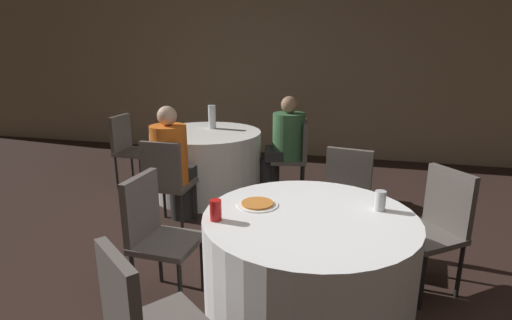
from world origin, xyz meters
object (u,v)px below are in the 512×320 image
Objects in this scene: chair_near_west at (154,227)px; chair_far_south at (166,177)px; chair_near_southwest at (142,320)px; chair_near_northeast at (437,220)px; table_near at (307,272)px; pizza_plate_near at (257,204)px; chair_far_east at (296,151)px; soda_can_red at (216,210)px; chair_near_north at (345,193)px; person_orange_shirt at (173,166)px; person_green_jacket at (283,145)px; soda_can_silver at (380,201)px; bottle_far at (212,117)px; chair_far_west at (128,144)px; table_far at (207,163)px.

chair_far_south is at bearing -155.37° from chair_near_west.
chair_near_southwest is 2.07m from chair_near_northeast.
pizza_plate_near is (-0.33, 0.08, 0.38)m from table_near.
soda_can_red is (-0.10, -2.47, 0.28)m from chair_far_east.
table_near is at bearing 90.00° from chair_near_west.
table_near is 1.42× the size of chair_near_north.
person_orange_shirt reaches higher than chair_near_southwest.
chair_near_northeast is 0.76× the size of person_green_jacket.
chair_near_north is 1.43m from soda_can_red.
chair_near_west and chair_far_south have the same top height.
soda_can_silver is at bearing 22.30° from soda_can_red.
chair_near_north is 0.75× the size of person_orange_shirt.
chair_near_north is 1.44m from person_green_jacket.
chair_near_southwest and chair_near_northeast have the same top height.
person_green_jacket is at bearing -48.66° from chair_near_north.
chair_near_west reaches higher than soda_can_silver.
chair_far_south is at bearing 151.13° from chair_near_southwest.
chair_near_west reaches higher than soda_can_red.
chair_near_southwest is 1.47m from soda_can_silver.
chair_near_north is 2.09m from bottle_far.
person_orange_shirt is 4.57× the size of pizza_plate_near.
person_green_jacket is at bearing 95.86° from pizza_plate_near.
bottle_far is at bearing 78.78° from chair_far_east.
chair_far_east is 1.50m from person_orange_shirt.
person_green_jacket is at bearing -2.88° from bottle_far.
chair_near_west is 2.31m from bottle_far.
chair_far_west reaches higher than pizza_plate_near.
person_orange_shirt reaches higher than table_near.
soda_can_silver reaches higher than table_far.
chair_far_west is 0.76× the size of person_green_jacket.
chair_far_east is at bearing 87.61° from soda_can_red.
chair_far_south is at bearing -90.20° from bottle_far.
chair_near_southwest is 0.98m from pizza_plate_near.
chair_near_west is 0.65m from soda_can_red.
table_far is 1.45× the size of chair_near_southwest.
chair_near_west is 1.96m from chair_near_northeast.
soda_can_red reaches higher than pizza_plate_near.
person_green_jacket is at bearing 114.72° from soda_can_silver.
person_orange_shirt is (-2.27, 0.57, 0.07)m from chair_near_northeast.
soda_can_red is at bearing 68.33° from chair_near_west.
chair_near_northeast is 2.34m from person_orange_shirt.
pizza_plate_near reaches higher than table_far.
soda_can_red is (0.05, -2.45, 0.21)m from person_green_jacket.
soda_can_silver is at bearing -169.34° from chair_far_east.
chair_far_south is at bearing 126.94° from soda_can_red.
pizza_plate_near is at bearing 57.27° from soda_can_red.
person_orange_shirt reaches higher than chair_far_west.
soda_can_silver is (1.04, 1.00, 0.28)m from chair_near_southwest.
chair_near_northeast is at bearing 110.11° from chair_near_west.
chair_far_west is 7.26× the size of soda_can_silver.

